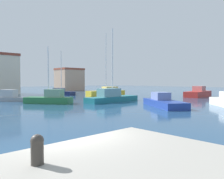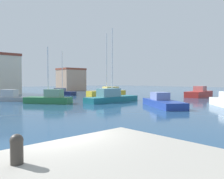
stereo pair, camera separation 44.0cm
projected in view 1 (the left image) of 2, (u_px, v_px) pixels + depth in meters
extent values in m
plane|color=navy|center=(82.00, 100.00, 31.48)|extent=(160.00, 160.00, 0.00)
cylinder|color=#38332D|center=(37.00, 153.00, 4.16)|extent=(0.23, 0.23, 0.44)
sphere|color=#38332D|center=(37.00, 141.00, 4.15)|extent=(0.24, 0.24, 0.24)
cube|color=gold|center=(106.00, 93.00, 40.31)|extent=(7.46, 2.56, 0.95)
cube|color=#DFCD77|center=(110.00, 88.00, 40.82)|extent=(2.70, 1.78, 0.71)
cylinder|color=silver|center=(106.00, 62.00, 40.11)|extent=(0.12, 0.12, 10.02)
cube|color=#28703D|center=(49.00, 100.00, 26.96)|extent=(4.75, 5.51, 0.75)
cube|color=gray|center=(54.00, 93.00, 26.80)|extent=(2.31, 2.40, 0.95)
cylinder|color=silver|center=(48.00, 72.00, 26.84)|extent=(0.12, 0.12, 5.95)
cube|color=#19234C|center=(61.00, 93.00, 43.28)|extent=(3.16, 5.78, 0.68)
cube|color=slate|center=(59.00, 90.00, 43.56)|extent=(1.69, 2.41, 0.65)
cylinder|color=silver|center=(61.00, 71.00, 43.12)|extent=(0.12, 0.12, 7.63)
cube|color=#B22823|center=(198.00, 94.00, 38.21)|extent=(7.07, 3.10, 0.94)
cube|color=#C4716E|center=(199.00, 89.00, 38.49)|extent=(2.02, 1.85, 0.86)
cube|color=#1E707A|center=(112.00, 99.00, 29.04)|extent=(7.88, 2.30, 0.68)
cube|color=#6B9CA2|center=(109.00, 93.00, 28.58)|extent=(3.01, 1.52, 1.04)
cylinder|color=silver|center=(112.00, 63.00, 28.86)|extent=(0.12, 0.12, 8.62)
cube|color=#233D93|center=(164.00, 103.00, 23.62)|extent=(5.66, 7.03, 0.67)
cube|color=#6E7DB1|center=(161.00, 96.00, 24.44)|extent=(2.37, 2.54, 0.79)
cube|color=gray|center=(9.00, 99.00, 30.13)|extent=(4.52, 5.56, 0.51)
cube|color=#ADB0B5|center=(9.00, 93.00, 30.09)|extent=(2.05, 2.22, 1.02)
cube|color=tan|center=(69.00, 80.00, 63.69)|extent=(6.37, 5.77, 5.70)
cube|color=#9E4733|center=(69.00, 69.00, 63.58)|extent=(6.50, 5.88, 0.50)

